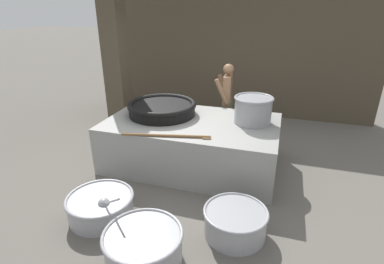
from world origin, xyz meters
The scene contains 11 objects.
ground_plane centered at (0.00, 0.00, 0.00)m, with size 60.00×60.00×0.00m, color #666059.
back_wall centered at (0.00, 3.02, 1.65)m, with size 6.97×0.24×3.30m, color #4C4233.
support_pillar centered at (-2.05, 1.19, 1.65)m, with size 0.42×0.42×3.30m, color #4C4233.
hearth_platform centered at (0.00, 0.00, 0.40)m, with size 2.84×1.68×0.81m.
giant_wok_near centered at (-0.59, 0.15, 0.93)m, with size 1.20×1.20×0.23m.
stock_pot centered at (0.97, 0.21, 1.04)m, with size 0.63×0.63×0.44m.
stirring_paddle centered at (-0.11, -0.73, 0.83)m, with size 1.30×0.36×0.04m.
cook centered at (0.32, 1.38, 0.83)m, with size 0.38×0.57×1.53m.
prep_bowl_vegetables centered at (-0.71, -1.73, 0.17)m, with size 1.01×0.88×0.68m.
prep_bowl_meat centered at (1.02, -1.54, 0.19)m, with size 0.78×0.78×0.35m.
prep_bowl_extra centered at (0.15, -2.25, 0.21)m, with size 0.87×0.87×0.39m.
Camera 1 is at (1.38, -4.45, 2.58)m, focal length 28.00 mm.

